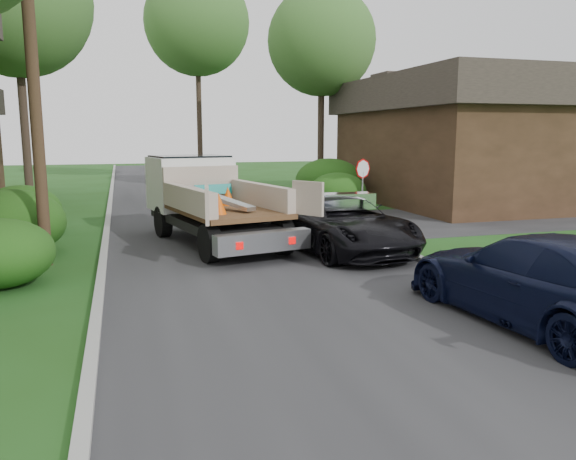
{
  "coord_description": "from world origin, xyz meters",
  "views": [
    {
      "loc": [
        -3.56,
        -10.47,
        3.33
      ],
      "look_at": [
        0.07,
        1.66,
        1.2
      ],
      "focal_mm": 35.0,
      "sensor_mm": 36.0,
      "label": 1
    }
  ],
  "objects_px": {
    "tree_right_far": "(322,41)",
    "tree_center_far": "(197,23)",
    "tree_left_far": "(15,1)",
    "black_pickup": "(341,224)",
    "utility_pole": "(33,60)",
    "stop_sign": "(363,177)",
    "house_right": "(466,139)",
    "flatbed_truck": "(204,195)",
    "navy_suv": "(540,279)"
  },
  "relations": [
    {
      "from": "house_right",
      "to": "tree_left_far",
      "type": "xyz_separation_m",
      "value": [
        -20.5,
        3.0,
        5.82
      ]
    },
    {
      "from": "utility_pole",
      "to": "stop_sign",
      "type": "bearing_deg",
      "value": 20.62
    },
    {
      "from": "tree_center_far",
      "to": "house_right",
      "type": "bearing_deg",
      "value": -55.49
    },
    {
      "from": "black_pickup",
      "to": "navy_suv",
      "type": "bearing_deg",
      "value": -88.42
    },
    {
      "from": "tree_center_far",
      "to": "flatbed_truck",
      "type": "distance_m",
      "value": 24.52
    },
    {
      "from": "stop_sign",
      "to": "flatbed_truck",
      "type": "relative_size",
      "value": 0.33
    },
    {
      "from": "tree_center_far",
      "to": "flatbed_truck",
      "type": "xyz_separation_m",
      "value": [
        -3.01,
        -22.39,
        -9.53
      ]
    },
    {
      "from": "house_right",
      "to": "navy_suv",
      "type": "height_order",
      "value": "house_right"
    },
    {
      "from": "stop_sign",
      "to": "tree_left_far",
      "type": "bearing_deg",
      "value": 147.79
    },
    {
      "from": "tree_left_far",
      "to": "navy_suv",
      "type": "height_order",
      "value": "tree_left_far"
    },
    {
      "from": "tree_left_far",
      "to": "navy_suv",
      "type": "relative_size",
      "value": 2.15
    },
    {
      "from": "tree_left_far",
      "to": "tree_right_far",
      "type": "relative_size",
      "value": 1.06
    },
    {
      "from": "tree_center_far",
      "to": "black_pickup",
      "type": "height_order",
      "value": "tree_center_far"
    },
    {
      "from": "black_pickup",
      "to": "navy_suv",
      "type": "height_order",
      "value": "navy_suv"
    },
    {
      "from": "tree_left_far",
      "to": "tree_center_far",
      "type": "xyz_separation_m",
      "value": [
        9.5,
        13.0,
        2.0
      ]
    },
    {
      "from": "tree_center_far",
      "to": "navy_suv",
      "type": "distance_m",
      "value": 34.08
    },
    {
      "from": "utility_pole",
      "to": "black_pickup",
      "type": "bearing_deg",
      "value": -3.45
    },
    {
      "from": "house_right",
      "to": "black_pickup",
      "type": "height_order",
      "value": "house_right"
    },
    {
      "from": "stop_sign",
      "to": "utility_pole",
      "type": "distance_m",
      "value": 11.91
    },
    {
      "from": "tree_center_far",
      "to": "flatbed_truck",
      "type": "bearing_deg",
      "value": -97.64
    },
    {
      "from": "utility_pole",
      "to": "tree_left_far",
      "type": "xyz_separation_m",
      "value": [
        -2.02,
        12.02,
        3.81
      ]
    },
    {
      "from": "stop_sign",
      "to": "tree_left_far",
      "type": "relative_size",
      "value": 0.2
    },
    {
      "from": "tree_left_far",
      "to": "black_pickup",
      "type": "relative_size",
      "value": 2.1
    },
    {
      "from": "tree_right_far",
      "to": "black_pickup",
      "type": "relative_size",
      "value": 1.98
    },
    {
      "from": "house_right",
      "to": "navy_suv",
      "type": "xyz_separation_m",
      "value": [
        -9.5,
        -16.5,
        -2.33
      ]
    },
    {
      "from": "tree_right_far",
      "to": "navy_suv",
      "type": "bearing_deg",
      "value": -100.08
    },
    {
      "from": "tree_left_far",
      "to": "tree_center_far",
      "type": "bearing_deg",
      "value": 53.84
    },
    {
      "from": "navy_suv",
      "to": "utility_pole",
      "type": "bearing_deg",
      "value": -43.68
    },
    {
      "from": "black_pickup",
      "to": "utility_pole",
      "type": "bearing_deg",
      "value": 170.11
    },
    {
      "from": "utility_pole",
      "to": "navy_suv",
      "type": "xyz_separation_m",
      "value": [
        8.98,
        -7.48,
        -4.35
      ]
    },
    {
      "from": "tree_center_far",
      "to": "black_pickup",
      "type": "bearing_deg",
      "value": -88.85
    },
    {
      "from": "utility_pole",
      "to": "tree_center_far",
      "type": "relative_size",
      "value": 0.68
    },
    {
      "from": "utility_pole",
      "to": "tree_left_far",
      "type": "height_order",
      "value": "tree_left_far"
    },
    {
      "from": "house_right",
      "to": "tree_left_far",
      "type": "height_order",
      "value": "tree_left_far"
    },
    {
      "from": "tree_right_far",
      "to": "flatbed_truck",
      "type": "relative_size",
      "value": 1.54
    },
    {
      "from": "utility_pole",
      "to": "black_pickup",
      "type": "height_order",
      "value": "utility_pole"
    },
    {
      "from": "utility_pole",
      "to": "flatbed_truck",
      "type": "bearing_deg",
      "value": 30.4
    },
    {
      "from": "house_right",
      "to": "tree_center_far",
      "type": "height_order",
      "value": "tree_center_far"
    },
    {
      "from": "utility_pole",
      "to": "tree_right_far",
      "type": "relative_size",
      "value": 0.87
    },
    {
      "from": "tree_left_far",
      "to": "navy_suv",
      "type": "distance_m",
      "value": 23.83
    },
    {
      "from": "black_pickup",
      "to": "stop_sign",
      "type": "bearing_deg",
      "value": 52.71
    },
    {
      "from": "house_right",
      "to": "tree_right_far",
      "type": "xyz_separation_m",
      "value": [
        -5.5,
        6.0,
        5.32
      ]
    },
    {
      "from": "flatbed_truck",
      "to": "navy_suv",
      "type": "distance_m",
      "value": 11.08
    },
    {
      "from": "tree_right_far",
      "to": "flatbed_truck",
      "type": "xyz_separation_m",
      "value": [
        -8.51,
        -12.39,
        -7.03
      ]
    },
    {
      "from": "tree_right_far",
      "to": "tree_center_far",
      "type": "height_order",
      "value": "tree_center_far"
    },
    {
      "from": "tree_right_far",
      "to": "tree_center_far",
      "type": "bearing_deg",
      "value": 118.81
    },
    {
      "from": "tree_center_far",
      "to": "tree_left_far",
      "type": "bearing_deg",
      "value": -126.16
    },
    {
      "from": "stop_sign",
      "to": "black_pickup",
      "type": "height_order",
      "value": "stop_sign"
    },
    {
      "from": "tree_center_far",
      "to": "navy_suv",
      "type": "relative_size",
      "value": 2.57
    },
    {
      "from": "house_right",
      "to": "navy_suv",
      "type": "relative_size",
      "value": 2.28
    }
  ]
}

